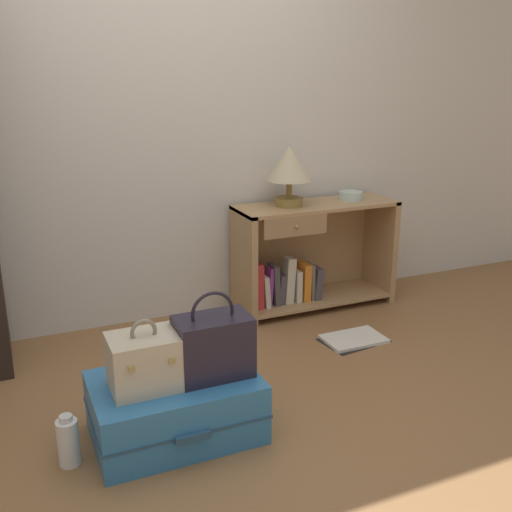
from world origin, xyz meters
name	(u,v)px	position (x,y,z in m)	size (l,w,h in m)	color
ground_plane	(257,443)	(0.00, 0.00, 0.00)	(9.00, 9.00, 0.00)	olive
back_wall	(151,102)	(0.00, 1.50, 1.30)	(6.40, 0.10, 2.60)	silver
bookshelf	(307,257)	(0.91, 1.26, 0.33)	(1.03, 0.37, 0.68)	tan
table_lamp	(289,167)	(0.77, 1.26, 0.92)	(0.27, 0.27, 0.36)	olive
bowl	(351,196)	(1.21, 1.26, 0.71)	(0.15, 0.15, 0.05)	silver
suitcase_large	(175,407)	(-0.28, 0.19, 0.13)	(0.68, 0.48, 0.26)	teal
train_case	(145,361)	(-0.40, 0.18, 0.38)	(0.28, 0.22, 0.29)	beige
handbag	(213,345)	(-0.12, 0.16, 0.40)	(0.31, 0.19, 0.37)	#231E2D
bottle	(68,442)	(-0.72, 0.17, 0.10)	(0.08, 0.08, 0.21)	white
open_book_on_floor	(354,339)	(0.90, 0.68, 0.01)	(0.38, 0.28, 0.02)	white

